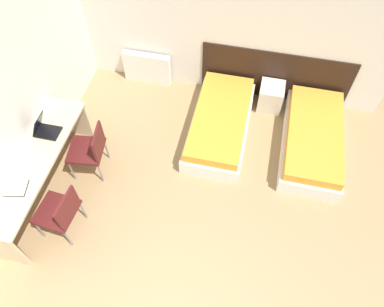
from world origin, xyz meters
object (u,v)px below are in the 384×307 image
Objects in this scene: bed_near_window at (220,123)px; laptop at (45,129)px; chair_near_laptop at (90,148)px; chair_near_notebook at (60,211)px; nightstand at (271,97)px; bed_near_door at (313,139)px.

laptop is (-2.23, -1.16, 0.64)m from bed_near_window.
bed_near_window is at bearing 25.97° from chair_near_laptop.
chair_near_notebook is 2.68× the size of laptop.
laptop is (-2.96, -1.89, 0.61)m from nightstand.
chair_near_laptop is 1.00× the size of chair_near_notebook.
bed_near_window is 2.72m from chair_near_notebook.
bed_near_door is 3.91m from laptop.
bed_near_window is 2.11× the size of chair_near_notebook.
chair_near_notebook is (-3.12, -2.12, 0.31)m from bed_near_door.
nightstand is (-0.72, 0.73, 0.03)m from bed_near_door.
laptop is (-0.56, -0.04, 0.33)m from chair_near_laptop.
bed_near_window is 2.60m from laptop.
nightstand reaches higher than bed_near_window.
chair_near_notebook is (-1.68, -2.12, 0.31)m from bed_near_window.
bed_near_window and bed_near_door have the same top height.
chair_near_laptop is (-2.40, -1.85, 0.28)m from nightstand.
nightstand is at bearing 45.17° from bed_near_window.
nightstand is (0.72, 0.73, 0.03)m from bed_near_window.
nightstand is 3.74m from chair_near_notebook.
chair_near_laptop is at bearing 4.04° from laptop.
chair_near_laptop is at bearing -142.36° from nightstand.
bed_near_window is 1.45m from bed_near_door.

